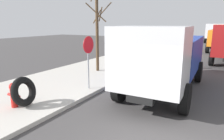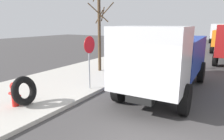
% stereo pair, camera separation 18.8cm
% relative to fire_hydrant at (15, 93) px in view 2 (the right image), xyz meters
% --- Properties ---
extents(sidewalk_curb, '(36.00, 5.00, 0.15)m').
position_rel_fire_hydrant_xyz_m(sidewalk_curb, '(0.04, 0.96, -0.55)').
color(sidewalk_curb, '#BCB7AD').
rests_on(sidewalk_curb, ground).
extents(fire_hydrant, '(0.27, 0.60, 0.90)m').
position_rel_fire_hydrant_xyz_m(fire_hydrant, '(0.00, 0.00, 0.00)').
color(fire_hydrant, red).
rests_on(fire_hydrant, sidewalk_curb).
extents(loose_tire, '(1.13, 0.64, 1.11)m').
position_rel_fire_hydrant_xyz_m(loose_tire, '(0.24, -0.23, 0.07)').
color(loose_tire, black).
rests_on(loose_tire, sidewalk_curb).
extents(stop_sign, '(0.76, 0.08, 2.39)m').
position_rel_fire_hydrant_xyz_m(stop_sign, '(3.09, -1.07, 1.19)').
color(stop_sign, gray).
rests_on(stop_sign, sidewalk_curb).
extents(dump_truck_blue, '(7.07, 2.97, 3.00)m').
position_rel_fire_hydrant_xyz_m(dump_truck_blue, '(4.81, -4.05, 0.98)').
color(dump_truck_blue, '#1E3899').
rests_on(dump_truck_blue, ground).
extents(dump_truck_yellow, '(7.00, 2.81, 3.00)m').
position_rel_fire_hydrant_xyz_m(dump_truck_yellow, '(34.02, -4.38, 0.98)').
color(dump_truck_yellow, gold).
rests_on(dump_truck_yellow, ground).
extents(bare_tree, '(1.63, 1.38, 5.61)m').
position_rel_fire_hydrant_xyz_m(bare_tree, '(6.41, 0.62, 2.07)').
color(bare_tree, '#4C3823').
rests_on(bare_tree, sidewalk_curb).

